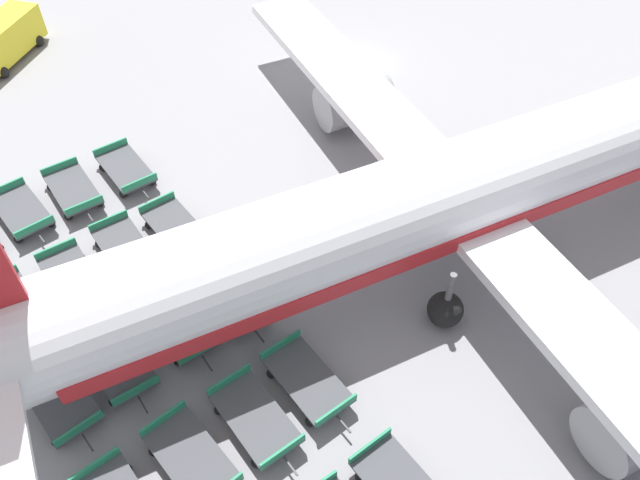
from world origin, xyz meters
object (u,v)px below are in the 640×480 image
baggage_dolly_row_mid_a_col_d (191,458)px  baggage_dolly_row_mid_b_col_c (181,325)px  baggage_dolly_row_mid_a_col_a (22,211)px  baggage_dolly_row_far_col_c (232,299)px  baggage_dolly_row_mid_b_col_a (73,190)px  baggage_dolly_row_far_col_a (126,169)px  baggage_dolly_row_far_col_d (307,380)px  baggage_dolly_row_mid_a_col_b (71,278)px  baggage_dolly_row_mid_b_col_d (255,418)px  service_van (2,40)px  baggage_dolly_row_near_col_c (60,399)px  airplane (484,183)px  baggage_dolly_row_mid_b_col_b (125,248)px  baggage_dolly_row_far_col_b (176,227)px  baggage_dolly_row_near_col_b (13,308)px

baggage_dolly_row_mid_a_col_d → baggage_dolly_row_mid_b_col_c: (-4.70, 1.62, 0.00)m
baggage_dolly_row_mid_a_col_a → baggage_dolly_row_far_col_c: bearing=32.4°
baggage_dolly_row_mid_b_col_a → baggage_dolly_row_far_col_a: same height
baggage_dolly_row_far_col_d → baggage_dolly_row_mid_a_col_b: bearing=-147.0°
baggage_dolly_row_mid_b_col_d → baggage_dolly_row_far_col_d: (-0.31, 2.08, 0.00)m
service_van → baggage_dolly_row_near_col_c: bearing=-8.3°
airplane → baggage_dolly_row_mid_b_col_d: bearing=-76.9°
airplane → baggage_dolly_row_mid_b_col_b: bearing=-118.5°
baggage_dolly_row_mid_b_col_b → baggage_dolly_row_far_col_b: same height
baggage_dolly_row_far_col_d → baggage_dolly_row_mid_b_col_a: bearing=-163.4°
baggage_dolly_row_mid_b_col_d → baggage_dolly_row_mid_b_col_c: bearing=-172.2°
baggage_dolly_row_mid_b_col_c → baggage_dolly_row_far_col_d: 5.03m
baggage_dolly_row_near_col_c → baggage_dolly_row_mid_a_col_d: same height
baggage_dolly_row_mid_a_col_a → baggage_dolly_row_far_col_d: same height
baggage_dolly_row_near_col_c → baggage_dolly_row_mid_b_col_a: 10.19m
service_van → baggage_dolly_row_mid_b_col_d: (26.74, 1.75, -0.66)m
baggage_dolly_row_mid_b_col_c → baggage_dolly_row_mid_b_col_d: size_ratio=1.00×
baggage_dolly_row_mid_b_col_c → baggage_dolly_row_far_col_d: size_ratio=1.00×
baggage_dolly_row_mid_b_col_a → baggage_dolly_row_mid_b_col_c: 9.06m
airplane → baggage_dolly_row_far_col_d: airplane is taller
service_van → baggage_dolly_row_far_col_c: 22.31m
baggage_dolly_row_mid_a_col_d → baggage_dolly_row_near_col_b: bearing=-158.9°
baggage_dolly_row_near_col_c → baggage_dolly_row_mid_a_col_a: same height
baggage_dolly_row_near_col_b → baggage_dolly_row_mid_b_col_a: (-5.13, 3.67, 0.00)m
baggage_dolly_row_mid_a_col_a → baggage_dolly_row_mid_a_col_d: size_ratio=1.00×
baggage_dolly_row_mid_b_col_c → baggage_dolly_row_far_col_c: 2.04m
service_van → baggage_dolly_row_far_col_c: (22.07, 3.17, -0.66)m
baggage_dolly_row_near_col_c → baggage_dolly_row_mid_b_col_b: size_ratio=1.01×
baggage_dolly_row_mid_a_col_b → baggage_dolly_row_mid_b_col_d: (8.67, 3.34, 0.00)m
airplane → service_van: 27.41m
service_van → baggage_dolly_row_mid_b_col_d: service_van is taller
baggage_dolly_row_mid_b_col_a → airplane: bearing=49.5°
baggage_dolly_row_near_col_c → baggage_dolly_row_mid_b_col_b: (-5.24, 3.99, 0.00)m
baggage_dolly_row_mid_a_col_a → baggage_dolly_row_mid_b_col_c: (8.77, 3.45, 0.00)m
airplane → service_van: (-24.18, -12.72, -2.17)m
baggage_dolly_row_far_col_c → baggage_dolly_row_mid_b_col_a: bearing=-159.7°
airplane → baggage_dolly_row_mid_a_col_a: bearing=-125.6°
baggage_dolly_row_mid_a_col_b → baggage_dolly_row_mid_b_col_b: 2.30m
baggage_dolly_row_near_col_c → baggage_dolly_row_far_col_d: size_ratio=1.01×
baggage_dolly_row_mid_b_col_c → baggage_dolly_row_far_col_c: (-0.12, 2.04, 0.00)m
baggage_dolly_row_near_col_b → baggage_dolly_row_mid_b_col_c: same height
baggage_dolly_row_mid_b_col_c → baggage_dolly_row_mid_b_col_d: 4.59m
baggage_dolly_row_mid_a_col_d → baggage_dolly_row_mid_b_col_d: (-0.15, 2.23, 0.00)m
baggage_dolly_row_far_col_d → service_van: bearing=-171.7°
baggage_dolly_row_mid_a_col_b → baggage_dolly_row_far_col_c: same height
baggage_dolly_row_mid_b_col_c → baggage_dolly_row_far_col_b: 4.88m
baggage_dolly_row_near_col_c → baggage_dolly_row_mid_a_col_a: (-9.46, 1.01, 0.00)m
baggage_dolly_row_mid_a_col_a → baggage_dolly_row_mid_b_col_a: 2.22m
baggage_dolly_row_far_col_a → baggage_dolly_row_mid_b_col_b: bearing=-19.7°
baggage_dolly_row_mid_b_col_a → baggage_dolly_row_mid_a_col_a: bearing=-84.6°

